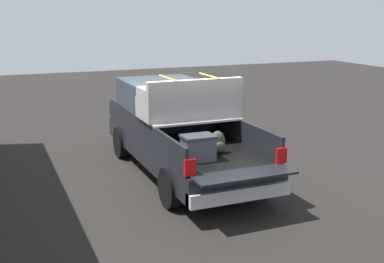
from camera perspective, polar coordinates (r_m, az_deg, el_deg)
name	(u,v)px	position (r m, az deg, el deg)	size (l,w,h in m)	color
ground_plane	(182,173)	(11.04, -1.21, -4.87)	(40.00, 40.00, 0.00)	black
pickup_truck	(175,127)	(11.11, -1.97, 0.48)	(6.05, 2.06, 2.23)	black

